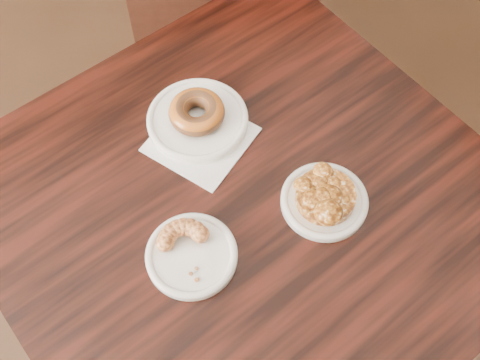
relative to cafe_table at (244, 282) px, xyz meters
name	(u,v)px	position (x,y,z in m)	size (l,w,h in m)	color
floor	(277,264)	(0.17, 0.13, -0.38)	(5.00, 5.00, 0.00)	black
cafe_table	(244,282)	(0.00, 0.00, 0.00)	(0.80, 0.80, 0.75)	black
chair_far	(219,15)	(0.25, 0.68, 0.08)	(0.46, 0.46, 0.90)	black
napkin	(201,139)	(-0.02, 0.14, 0.38)	(0.15, 0.15, 0.00)	white
plate_donut	(198,120)	(-0.01, 0.18, 0.38)	(0.18, 0.18, 0.01)	white
plate_cruller	(192,256)	(-0.12, -0.05, 0.38)	(0.14, 0.14, 0.01)	white
plate_fritter	(324,201)	(0.11, -0.06, 0.38)	(0.14, 0.14, 0.01)	silver
glazed_donut	(197,112)	(-0.01, 0.18, 0.41)	(0.10, 0.10, 0.03)	#985116
apple_fritter	(326,195)	(0.11, -0.06, 0.40)	(0.14, 0.14, 0.03)	#3F1B06
cruller_fragment	(191,251)	(-0.12, -0.05, 0.40)	(0.10, 0.10, 0.03)	#5A2A12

